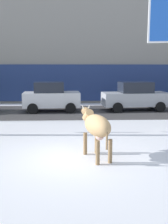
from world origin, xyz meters
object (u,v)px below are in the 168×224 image
(cow_tan, at_px, (96,126))
(car_silver_sedan, at_px, (135,96))
(car_white_hatchback, at_px, (51,97))
(pedestrian_near_billboard, at_px, (135,93))

(cow_tan, bearing_deg, car_silver_sedan, 70.33)
(car_white_hatchback, height_order, pedestrian_near_billboard, car_white_hatchback)
(cow_tan, distance_m, pedestrian_near_billboard, 12.22)
(pedestrian_near_billboard, bearing_deg, car_white_hatchback, -156.11)
(car_silver_sedan, bearing_deg, cow_tan, -109.67)
(cow_tan, distance_m, car_silver_sedan, 9.80)
(car_white_hatchback, distance_m, pedestrian_near_billboard, 6.53)
(car_white_hatchback, height_order, car_silver_sedan, car_white_hatchback)
(pedestrian_near_billboard, bearing_deg, car_silver_sedan, -103.13)
(car_white_hatchback, xyz_separation_m, pedestrian_near_billboard, (5.97, 2.64, -0.05))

